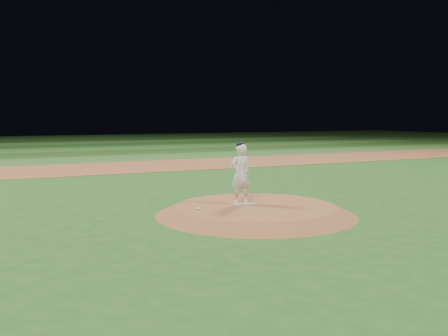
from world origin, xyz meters
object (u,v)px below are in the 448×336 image
(pitchers_mound, at_px, (256,210))
(pitcher_on_mound, at_px, (240,174))
(rosin_bag, at_px, (199,209))
(pitching_rubber, at_px, (244,204))

(pitchers_mound, distance_m, pitcher_on_mound, 1.09)
(pitchers_mound, xyz_separation_m, rosin_bag, (-1.64, 0.13, 0.15))
(pitcher_on_mound, bearing_deg, pitching_rubber, -69.21)
(pitching_rubber, relative_size, pitcher_on_mound, 0.34)
(pitching_rubber, distance_m, rosin_bag, 1.41)
(pitching_rubber, height_order, rosin_bag, rosin_bag)
(pitchers_mound, distance_m, pitching_rubber, 0.36)
(pitchers_mound, bearing_deg, pitcher_on_mound, 127.24)
(pitching_rubber, bearing_deg, pitchers_mound, -32.24)
(pitchers_mound, bearing_deg, pitching_rubber, 134.22)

